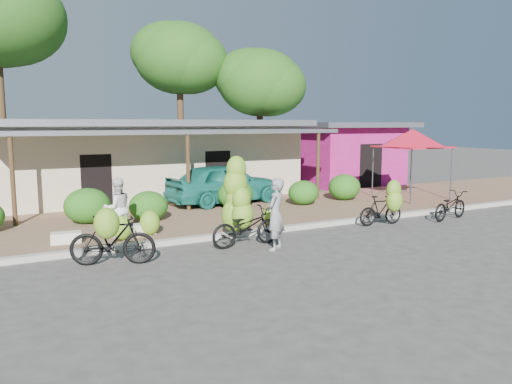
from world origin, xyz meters
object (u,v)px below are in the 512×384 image
bike_left (112,238)px  tree_center_right (175,57)px  tree_near_right (256,81)px  sack_far (66,238)px  vendor (275,214)px  sack_near (139,230)px  teal_van (225,183)px  bike_center (241,212)px  bystander (117,208)px  bike_far_right (450,206)px  bike_right (384,206)px  red_canopy (413,138)px

bike_left → tree_center_right: bearing=-2.8°
tree_near_right → sack_far: 17.43m
tree_near_right → vendor: size_ratio=3.99×
tree_near_right → sack_near: (-9.94, -11.59, -5.29)m
tree_center_right → teal_van: size_ratio=1.90×
tree_near_right → bike_center: tree_near_right is taller
bike_left → bystander: 2.36m
bike_left → bike_far_right: (11.16, 0.17, -0.16)m
sack_near → vendor: vendor is taller
bike_left → bystander: bearing=5.4°
tree_center_right → tree_near_right: tree_center_right is taller
bike_far_right → vendor: size_ratio=1.04×
sack_near → vendor: 3.98m
bike_far_right → sack_far: bearing=68.5°
tree_center_right → tree_near_right: (4.00, -2.00, -1.31)m
tree_near_right → sack_near: 16.16m
tree_center_right → bike_center: bearing=-103.4°
tree_near_right → bike_right: bearing=-101.3°
bike_center → bike_right: (4.99, -0.04, -0.25)m
vendor → bystander: bearing=-79.0°
bike_center → vendor: bearing=-153.5°
tree_near_right → bike_far_right: bearing=-90.1°
tree_center_right → bike_right: 16.75m
bike_center → bystander: 3.37m
tree_center_right → red_canopy: (5.89, -12.07, -4.26)m
sack_far → vendor: bearing=-30.7°
tree_center_right → bike_right: size_ratio=5.42×
tree_center_right → red_canopy: size_ratio=2.50×
bike_right → sack_far: bike_right is taller
teal_van → bike_left: bearing=130.8°
vendor → bike_left: bearing=-46.7°
tree_center_right → bike_left: size_ratio=4.40×
bike_left → sack_near: bearing=-6.7°
bike_far_right → bystander: (-10.52, 2.08, 0.45)m
bike_right → teal_van: 6.47m
tree_near_right → red_canopy: size_ratio=2.10×
bike_far_right → bike_right: bearing=73.4°
bike_far_right → bystander: 10.73m
bike_left → bike_right: bike_right is taller
red_canopy → sack_far: size_ratio=4.67×
bike_center → bike_right: size_ratio=1.45×
tree_near_right → bike_far_right: tree_near_right is taller
vendor → bystander: vendor is taller
tree_center_right → teal_van: tree_center_right is taller
tree_center_right → sack_far: tree_center_right is taller
bike_right → sack_far: size_ratio=2.16×
sack_near → teal_van: bearing=41.4°
red_canopy → bystander: 12.63m
tree_near_right → vendor: (-7.19, -14.40, -4.64)m
bike_left → tree_near_right: bearing=-17.3°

